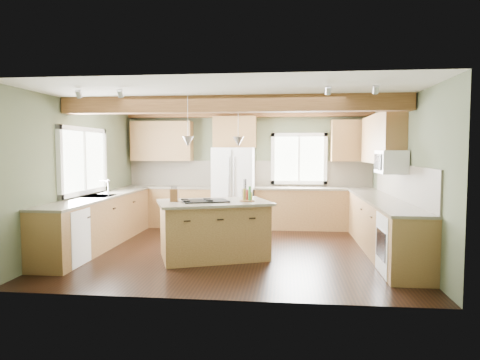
# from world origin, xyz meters

# --- Properties ---
(floor) EXTENTS (5.60, 5.60, 0.00)m
(floor) POSITION_xyz_m (0.00, 0.00, 0.00)
(floor) COLOR black
(floor) RESTS_ON ground
(ceiling) EXTENTS (5.60, 5.60, 0.00)m
(ceiling) POSITION_xyz_m (0.00, 0.00, 2.60)
(ceiling) COLOR silver
(ceiling) RESTS_ON wall_back
(wall_back) EXTENTS (5.60, 0.00, 5.60)m
(wall_back) POSITION_xyz_m (0.00, 2.50, 1.30)
(wall_back) COLOR #4D563D
(wall_back) RESTS_ON ground
(wall_left) EXTENTS (0.00, 5.00, 5.00)m
(wall_left) POSITION_xyz_m (-2.80, 0.00, 1.30)
(wall_left) COLOR #4D563D
(wall_left) RESTS_ON ground
(wall_right) EXTENTS (0.00, 5.00, 5.00)m
(wall_right) POSITION_xyz_m (2.80, 0.00, 1.30)
(wall_right) COLOR #4D563D
(wall_right) RESTS_ON ground
(ceiling_beam) EXTENTS (5.55, 0.26, 0.26)m
(ceiling_beam) POSITION_xyz_m (0.00, -0.54, 2.47)
(ceiling_beam) COLOR #4C2C15
(ceiling_beam) RESTS_ON ceiling
(soffit_trim) EXTENTS (5.55, 0.20, 0.10)m
(soffit_trim) POSITION_xyz_m (0.00, 2.40, 2.54)
(soffit_trim) COLOR #4C2C15
(soffit_trim) RESTS_ON ceiling
(backsplash_back) EXTENTS (5.58, 0.03, 0.58)m
(backsplash_back) POSITION_xyz_m (0.00, 2.48, 1.21)
(backsplash_back) COLOR brown
(backsplash_back) RESTS_ON wall_back
(backsplash_right) EXTENTS (0.03, 3.70, 0.58)m
(backsplash_right) POSITION_xyz_m (2.78, 0.05, 1.21)
(backsplash_right) COLOR brown
(backsplash_right) RESTS_ON wall_right
(base_cab_back_left) EXTENTS (2.02, 0.60, 0.88)m
(base_cab_back_left) POSITION_xyz_m (-1.79, 2.20, 0.44)
(base_cab_back_left) COLOR brown
(base_cab_back_left) RESTS_ON floor
(counter_back_left) EXTENTS (2.06, 0.64, 0.04)m
(counter_back_left) POSITION_xyz_m (-1.79, 2.20, 0.90)
(counter_back_left) COLOR #4D4638
(counter_back_left) RESTS_ON base_cab_back_left
(base_cab_back_right) EXTENTS (2.62, 0.60, 0.88)m
(base_cab_back_right) POSITION_xyz_m (1.49, 2.20, 0.44)
(base_cab_back_right) COLOR brown
(base_cab_back_right) RESTS_ON floor
(counter_back_right) EXTENTS (2.66, 0.64, 0.04)m
(counter_back_right) POSITION_xyz_m (1.49, 2.20, 0.90)
(counter_back_right) COLOR #4D4638
(counter_back_right) RESTS_ON base_cab_back_right
(base_cab_left) EXTENTS (0.60, 3.70, 0.88)m
(base_cab_left) POSITION_xyz_m (-2.50, 0.05, 0.44)
(base_cab_left) COLOR brown
(base_cab_left) RESTS_ON floor
(counter_left) EXTENTS (0.64, 3.74, 0.04)m
(counter_left) POSITION_xyz_m (-2.50, 0.05, 0.90)
(counter_left) COLOR #4D4638
(counter_left) RESTS_ON base_cab_left
(base_cab_right) EXTENTS (0.60, 3.70, 0.88)m
(base_cab_right) POSITION_xyz_m (2.50, 0.05, 0.44)
(base_cab_right) COLOR brown
(base_cab_right) RESTS_ON floor
(counter_right) EXTENTS (0.64, 3.74, 0.04)m
(counter_right) POSITION_xyz_m (2.50, 0.05, 0.90)
(counter_right) COLOR #4D4638
(counter_right) RESTS_ON base_cab_right
(upper_cab_back_left) EXTENTS (1.40, 0.35, 0.90)m
(upper_cab_back_left) POSITION_xyz_m (-1.99, 2.33, 1.95)
(upper_cab_back_left) COLOR brown
(upper_cab_back_left) RESTS_ON wall_back
(upper_cab_over_fridge) EXTENTS (0.96, 0.35, 0.70)m
(upper_cab_over_fridge) POSITION_xyz_m (-0.30, 2.33, 2.15)
(upper_cab_over_fridge) COLOR brown
(upper_cab_over_fridge) RESTS_ON wall_back
(upper_cab_right) EXTENTS (0.35, 2.20, 0.90)m
(upper_cab_right) POSITION_xyz_m (2.62, 0.90, 1.95)
(upper_cab_right) COLOR brown
(upper_cab_right) RESTS_ON wall_right
(upper_cab_back_corner) EXTENTS (0.90, 0.35, 0.90)m
(upper_cab_back_corner) POSITION_xyz_m (2.30, 2.33, 1.95)
(upper_cab_back_corner) COLOR brown
(upper_cab_back_corner) RESTS_ON wall_back
(window_left) EXTENTS (0.04, 1.60, 1.05)m
(window_left) POSITION_xyz_m (-2.78, 0.05, 1.55)
(window_left) COLOR white
(window_left) RESTS_ON wall_left
(window_back) EXTENTS (1.10, 0.04, 1.00)m
(window_back) POSITION_xyz_m (1.15, 2.48, 1.55)
(window_back) COLOR white
(window_back) RESTS_ON wall_back
(sink) EXTENTS (0.50, 0.65, 0.03)m
(sink) POSITION_xyz_m (-2.50, 0.05, 0.91)
(sink) COLOR #262628
(sink) RESTS_ON counter_left
(faucet) EXTENTS (0.02, 0.02, 0.28)m
(faucet) POSITION_xyz_m (-2.32, 0.05, 1.05)
(faucet) COLOR #B2B2B7
(faucet) RESTS_ON sink
(dishwasher) EXTENTS (0.60, 0.60, 0.84)m
(dishwasher) POSITION_xyz_m (-2.49, -1.25, 0.43)
(dishwasher) COLOR white
(dishwasher) RESTS_ON floor
(oven) EXTENTS (0.60, 0.72, 0.84)m
(oven) POSITION_xyz_m (2.49, -1.25, 0.43)
(oven) COLOR white
(oven) RESTS_ON floor
(microwave) EXTENTS (0.40, 0.70, 0.38)m
(microwave) POSITION_xyz_m (2.58, -0.05, 1.55)
(microwave) COLOR white
(microwave) RESTS_ON wall_right
(pendant_left) EXTENTS (0.18, 0.18, 0.16)m
(pendant_left) POSITION_xyz_m (-0.68, -0.68, 1.88)
(pendant_left) COLOR #B2B2B7
(pendant_left) RESTS_ON ceiling
(pendant_right) EXTENTS (0.18, 0.18, 0.16)m
(pendant_right) POSITION_xyz_m (0.09, -0.39, 1.88)
(pendant_right) COLOR #B2B2B7
(pendant_right) RESTS_ON ceiling
(refrigerator) EXTENTS (0.90, 0.74, 1.80)m
(refrigerator) POSITION_xyz_m (-0.30, 2.12, 0.90)
(refrigerator) COLOR white
(refrigerator) RESTS_ON floor
(island) EXTENTS (1.89, 1.52, 0.88)m
(island) POSITION_xyz_m (-0.30, -0.54, 0.44)
(island) COLOR brown
(island) RESTS_ON floor
(island_top) EXTENTS (2.03, 1.66, 0.04)m
(island_top) POSITION_xyz_m (-0.30, -0.54, 0.90)
(island_top) COLOR #4D4638
(island_top) RESTS_ON island
(cooktop) EXTENTS (0.83, 0.69, 0.02)m
(cooktop) POSITION_xyz_m (-0.42, -0.59, 0.93)
(cooktop) COLOR black
(cooktop) RESTS_ON island_top
(knife_block) EXTENTS (0.13, 0.10, 0.20)m
(knife_block) POSITION_xyz_m (-0.92, -0.65, 1.02)
(knife_block) COLOR brown
(knife_block) RESTS_ON island_top
(utensil_crock) EXTENTS (0.16, 0.16, 0.15)m
(utensil_crock) POSITION_xyz_m (0.16, 0.01, 0.99)
(utensil_crock) COLOR #48423A
(utensil_crock) RESTS_ON island_top
(bottle_tray) EXTENTS (0.34, 0.34, 0.23)m
(bottle_tray) POSITION_xyz_m (0.24, -0.48, 1.03)
(bottle_tray) COLOR brown
(bottle_tray) RESTS_ON island_top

